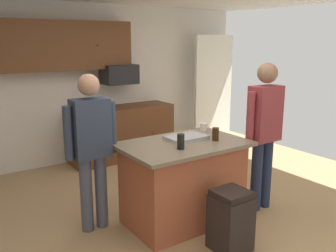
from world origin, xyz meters
The scene contains 14 objects.
floor centered at (0.00, 0.00, 0.00)m, with size 7.04×7.04×0.00m, color tan.
back_wall centered at (0.00, 2.80, 1.30)m, with size 6.40×0.10×2.60m, color silver.
french_door_window_panel centered at (2.60, 2.40, 1.10)m, with size 0.90×0.06×2.00m, color white.
cabinet_run_upper centered at (-0.40, 2.60, 1.93)m, with size 2.40×0.38×0.75m.
cabinet_run_lower centered at (0.60, 2.48, 0.45)m, with size 1.80×0.63×0.90m.
microwave_over_range centered at (0.60, 2.50, 1.45)m, with size 0.56×0.40×0.32m, color black.
kitchen_island centered at (0.10, 0.02, 0.47)m, with size 1.37×0.89×0.92m.
person_host_foreground centered at (1.08, -0.24, 1.02)m, with size 0.57×0.23×1.76m.
person_elder_center centered at (-0.79, 0.42, 0.97)m, with size 0.57×0.22×1.68m.
glass_dark_ale centered at (0.45, -0.11, 1.00)m, with size 0.07×0.07×0.15m.
mug_blue_stoneware centered at (0.62, 0.31, 0.97)m, with size 0.13×0.08×0.10m.
glass_short_whisky centered at (-0.07, -0.16, 1.00)m, with size 0.08×0.08×0.16m.
serving_tray centered at (0.20, 0.11, 0.94)m, with size 0.44×0.30×0.04m.
trash_bin centered at (0.14, -0.71, 0.30)m, with size 0.34×0.34×0.61m.
Camera 1 is at (-2.21, -3.07, 2.01)m, focal length 39.42 mm.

